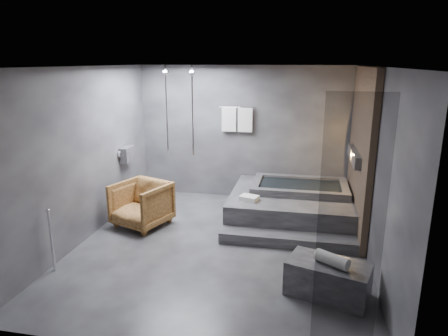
# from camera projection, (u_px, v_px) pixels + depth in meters

# --- Properties ---
(room) EXTENTS (5.00, 5.04, 2.82)m
(room) POSITION_uv_depth(u_px,v_px,m) (248.00, 138.00, 6.10)
(room) COLOR #28282A
(room) RESTS_ON ground
(tub_deck) EXTENTS (2.20, 2.00, 0.50)m
(tub_deck) POSITION_uv_depth(u_px,v_px,m) (291.00, 205.00, 7.50)
(tub_deck) COLOR #2D2D2F
(tub_deck) RESTS_ON ground
(tub_step) EXTENTS (2.20, 0.36, 0.18)m
(tub_step) POSITION_uv_depth(u_px,v_px,m) (287.00, 240.00, 6.43)
(tub_step) COLOR #2D2D2F
(tub_step) RESTS_ON ground
(concrete_bench) EXTENTS (1.12, 0.82, 0.45)m
(concrete_bench) POSITION_uv_depth(u_px,v_px,m) (328.00, 279.00, 5.02)
(concrete_bench) COLOR #2E2E31
(concrete_bench) RESTS_ON ground
(driftwood_chair) EXTENTS (1.11, 1.13, 0.80)m
(driftwood_chair) POSITION_uv_depth(u_px,v_px,m) (142.00, 204.00, 7.13)
(driftwood_chair) COLOR #4F2F13
(driftwood_chair) RESTS_ON ground
(rolled_towel) EXTENTS (0.44, 0.36, 0.15)m
(rolled_towel) POSITION_uv_depth(u_px,v_px,m) (332.00, 260.00, 4.88)
(rolled_towel) COLOR white
(rolled_towel) RESTS_ON concrete_bench
(deck_towel) EXTENTS (0.36, 0.31, 0.08)m
(deck_towel) POSITION_uv_depth(u_px,v_px,m) (249.00, 198.00, 7.03)
(deck_towel) COLOR silver
(deck_towel) RESTS_ON tub_deck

